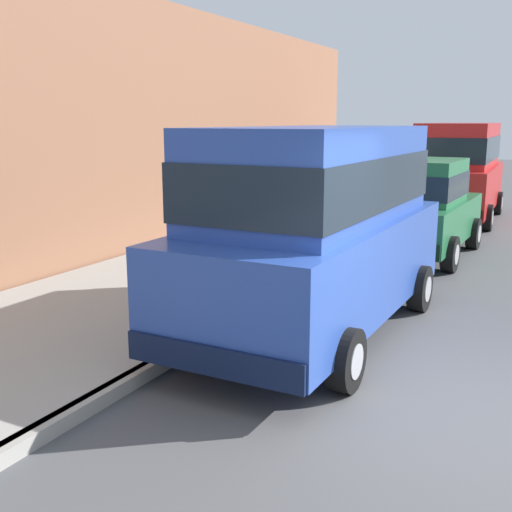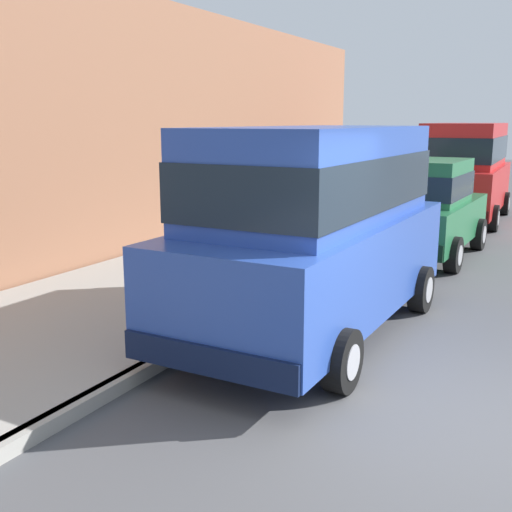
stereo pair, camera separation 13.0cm
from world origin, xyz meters
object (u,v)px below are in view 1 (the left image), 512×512
(car_green_hatchback, at_px, (418,206))
(car_red_van, at_px, (458,167))
(fire_hydrant, at_px, (315,237))
(dog_grey, at_px, (178,273))
(car_blue_van, at_px, (316,222))

(car_green_hatchback, relative_size, car_red_van, 0.78)
(car_green_hatchback, xyz_separation_m, fire_hydrant, (-1.57, -1.40, -0.50))
(dog_grey, relative_size, fire_hydrant, 1.04)
(car_blue_van, height_order, car_red_van, same)
(dog_grey, bearing_deg, car_blue_van, -7.78)
(car_green_hatchback, xyz_separation_m, car_red_van, (-0.12, 5.05, 0.42))
(car_blue_van, distance_m, dog_grey, 2.46)
(car_blue_van, xyz_separation_m, car_green_hatchback, (0.12, 5.05, -0.42))
(car_red_van, distance_m, dog_grey, 10.09)
(car_blue_van, xyz_separation_m, dog_grey, (-2.24, 0.31, -0.97))
(car_green_hatchback, bearing_deg, fire_hydrant, -138.27)
(car_blue_van, bearing_deg, car_green_hatchback, 88.68)
(car_blue_van, xyz_separation_m, car_red_van, (-0.00, 10.10, 0.00))
(car_green_hatchback, bearing_deg, dog_grey, -116.42)
(car_blue_van, relative_size, car_red_van, 1.00)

